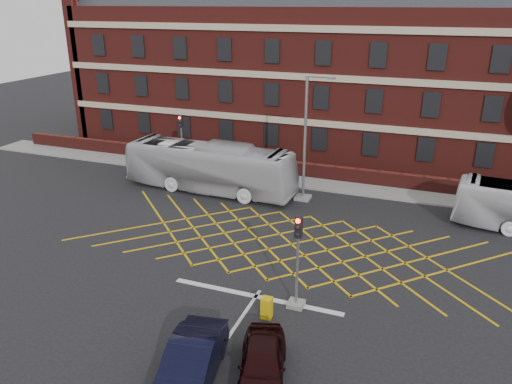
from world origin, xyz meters
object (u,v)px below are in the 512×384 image
(traffic_light_near, at_px, (297,271))
(car_navy, at_px, (191,364))
(utility_cabinet, at_px, (267,308))
(direction_signs, at_px, (168,150))
(traffic_light_far, at_px, (182,147))
(bus_left, at_px, (210,167))
(car_maroon, at_px, (262,363))
(street_lamp, at_px, (305,160))

(traffic_light_near, bearing_deg, car_navy, -110.17)
(car_navy, distance_m, utility_cabinet, 4.66)
(direction_signs, bearing_deg, utility_cabinet, -49.30)
(car_navy, bearing_deg, traffic_light_near, 59.66)
(traffic_light_near, xyz_separation_m, traffic_light_far, (-13.70, 15.08, 0.00))
(traffic_light_near, height_order, direction_signs, traffic_light_near)
(bus_left, bearing_deg, traffic_light_far, 51.53)
(car_maroon, relative_size, utility_cabinet, 4.28)
(car_navy, xyz_separation_m, direction_signs, (-12.85, 20.81, 0.61))
(car_navy, height_order, direction_signs, direction_signs)
(car_navy, bearing_deg, street_lamp, 82.83)
(car_navy, xyz_separation_m, car_maroon, (2.26, 0.98, -0.09))
(car_maroon, xyz_separation_m, traffic_light_far, (-13.86, 19.82, 1.08))
(bus_left, xyz_separation_m, traffic_light_near, (9.63, -11.53, 0.07))
(bus_left, distance_m, car_navy, 18.85)
(car_maroon, relative_size, direction_signs, 1.83)
(street_lamp, distance_m, direction_signs, 12.33)
(car_maroon, xyz_separation_m, street_lamp, (-3.20, 16.96, 2.06))
(car_navy, height_order, car_maroon, car_navy)
(direction_signs, bearing_deg, car_maroon, -52.68)
(traffic_light_far, xyz_separation_m, street_lamp, (10.66, -2.86, 0.98))
(traffic_light_near, height_order, utility_cabinet, traffic_light_near)
(traffic_light_near, distance_m, utility_cabinet, 2.01)
(car_navy, height_order, traffic_light_near, traffic_light_near)
(bus_left, distance_m, traffic_light_far, 5.40)
(street_lamp, xyz_separation_m, direction_signs, (-11.91, 2.87, -1.37))
(traffic_light_near, distance_m, traffic_light_far, 20.37)
(traffic_light_far, bearing_deg, street_lamp, -15.04)
(car_navy, bearing_deg, bus_left, 103.39)
(utility_cabinet, bearing_deg, traffic_light_near, 53.47)
(bus_left, height_order, traffic_light_far, traffic_light_far)
(utility_cabinet, bearing_deg, car_navy, -104.82)
(bus_left, bearing_deg, traffic_light_near, -137.51)
(traffic_light_far, bearing_deg, bus_left, -41.09)
(traffic_light_far, distance_m, direction_signs, 1.31)
(traffic_light_far, relative_size, direction_signs, 1.94)
(traffic_light_near, relative_size, utility_cabinet, 4.54)
(traffic_light_near, bearing_deg, car_maroon, -88.07)
(car_maroon, height_order, street_lamp, street_lamp)
(bus_left, xyz_separation_m, utility_cabinet, (8.71, -12.77, -1.22))
(car_navy, xyz_separation_m, traffic_light_near, (2.10, 5.73, 0.99))
(traffic_light_far, xyz_separation_m, utility_cabinet, (12.78, -16.32, -1.29))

